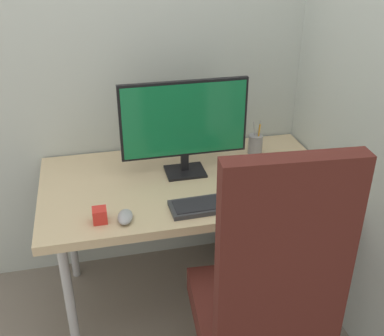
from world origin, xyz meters
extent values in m
plane|color=slate|center=(0.00, 0.00, 0.00)|extent=(8.00, 8.00, 0.00)
cube|color=#B7C1BC|center=(0.00, 0.42, 1.40)|extent=(2.82, 0.04, 2.80)
cube|color=#B7C1BC|center=(0.72, -0.21, 1.40)|extent=(0.04, 2.21, 2.80)
cube|color=#D1B78C|center=(0.00, 0.00, 0.70)|extent=(1.39, 0.78, 0.04)
cylinder|color=#B2B5BA|center=(-0.60, -0.29, 0.34)|extent=(0.04, 0.04, 0.67)
cylinder|color=#B2B5BA|center=(0.60, -0.29, 0.34)|extent=(0.04, 0.04, 0.67)
cylinder|color=#B2B5BA|center=(-0.60, 0.29, 0.34)|extent=(0.04, 0.04, 0.67)
cylinder|color=#B2B5BA|center=(0.60, 0.29, 0.34)|extent=(0.04, 0.04, 0.67)
sphere|color=black|center=(0.07, -0.33, 0.03)|extent=(0.05, 0.05, 0.05)
cube|color=#4C1E19|center=(0.14, -0.61, 0.42)|extent=(0.52, 0.51, 0.12)
cube|color=#4C1E19|center=(0.12, -0.85, 0.86)|extent=(0.44, 0.10, 0.76)
cube|color=gray|center=(0.46, 0.01, 0.28)|extent=(0.42, 0.47, 0.57)
cube|color=#262628|center=(0.46, -0.23, 0.40)|extent=(0.21, 0.01, 0.02)
cube|color=black|center=(0.00, 0.07, 0.72)|extent=(0.19, 0.15, 0.01)
cube|color=black|center=(0.00, 0.08, 0.77)|extent=(0.04, 0.02, 0.09)
cube|color=black|center=(0.00, 0.08, 0.99)|extent=(0.60, 0.02, 0.37)
cube|color=#14723F|center=(0.00, 0.07, 0.99)|extent=(0.58, 0.01, 0.34)
cube|color=#333338|center=(0.06, -0.26, 0.73)|extent=(0.40, 0.15, 0.02)
cube|color=black|center=(0.06, -0.26, 0.74)|extent=(0.37, 0.12, 0.00)
ellipsoid|color=#9EA0A5|center=(-0.33, -0.28, 0.73)|extent=(0.08, 0.12, 0.04)
cylinder|color=gray|center=(0.40, 0.19, 0.77)|extent=(0.07, 0.07, 0.10)
cylinder|color=#B2B5BA|center=(0.40, 0.19, 0.84)|extent=(0.03, 0.01, 0.13)
cylinder|color=#B2B5BA|center=(0.41, 0.19, 0.84)|extent=(0.03, 0.01, 0.13)
torus|color=black|center=(0.40, 0.19, 0.78)|extent=(0.04, 0.03, 0.01)
cylinder|color=orange|center=(0.42, 0.18, 0.82)|extent=(0.01, 0.02, 0.14)
cube|color=black|center=(0.51, -0.17, 0.72)|extent=(0.21, 0.23, 0.02)
cube|color=red|center=(-0.43, -0.27, 0.75)|extent=(0.06, 0.06, 0.06)
camera|label=1|loc=(-0.42, -1.91, 1.82)|focal=43.89mm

